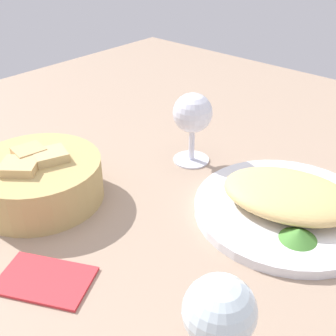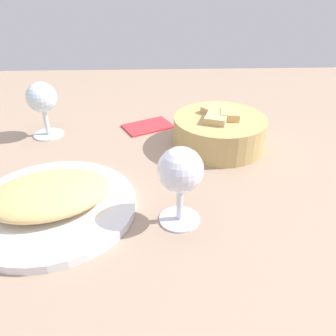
{
  "view_description": "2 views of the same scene",
  "coord_description": "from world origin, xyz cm",
  "px_view_note": "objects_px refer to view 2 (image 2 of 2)",
  "views": [
    {
      "loc": [
        -34.87,
        40.11,
        38.39
      ],
      "look_at": [
        1.82,
        -1.23,
        5.38
      ],
      "focal_mm": 46.87,
      "sensor_mm": 36.0,
      "label": 1
    },
    {
      "loc": [
        3.17,
        -54.64,
        35.11
      ],
      "look_at": [
        5.0,
        -5.57,
        5.07
      ],
      "focal_mm": 37.59,
      "sensor_mm": 36.0,
      "label": 2
    }
  ],
  "objects_px": {
    "bread_basket": "(219,131)",
    "wine_glass_far": "(42,101)",
    "plate": "(52,207)",
    "folded_napkin": "(148,126)",
    "wine_glass_near": "(180,174)"
  },
  "relations": [
    {
      "from": "wine_glass_near",
      "to": "folded_napkin",
      "type": "relative_size",
      "value": 1.13
    },
    {
      "from": "plate",
      "to": "bread_basket",
      "type": "xyz_separation_m",
      "value": [
        0.3,
        0.21,
        0.03
      ]
    },
    {
      "from": "bread_basket",
      "to": "wine_glass_far",
      "type": "relative_size",
      "value": 1.57
    },
    {
      "from": "plate",
      "to": "folded_napkin",
      "type": "distance_m",
      "value": 0.35
    },
    {
      "from": "bread_basket",
      "to": "wine_glass_near",
      "type": "height_order",
      "value": "wine_glass_near"
    },
    {
      "from": "wine_glass_near",
      "to": "folded_napkin",
      "type": "bearing_deg",
      "value": 98.7
    },
    {
      "from": "wine_glass_near",
      "to": "bread_basket",
      "type": "bearing_deg",
      "value": 67.87
    },
    {
      "from": "plate",
      "to": "wine_glass_far",
      "type": "height_order",
      "value": "wine_glass_far"
    },
    {
      "from": "plate",
      "to": "wine_glass_far",
      "type": "xyz_separation_m",
      "value": [
        -0.08,
        0.28,
        0.07
      ]
    },
    {
      "from": "wine_glass_far",
      "to": "plate",
      "type": "bearing_deg",
      "value": -74.81
    },
    {
      "from": "bread_basket",
      "to": "folded_napkin",
      "type": "height_order",
      "value": "bread_basket"
    },
    {
      "from": "wine_glass_near",
      "to": "wine_glass_far",
      "type": "bearing_deg",
      "value": 131.98
    },
    {
      "from": "plate",
      "to": "wine_glass_far",
      "type": "bearing_deg",
      "value": 105.19
    },
    {
      "from": "plate",
      "to": "folded_napkin",
      "type": "height_order",
      "value": "plate"
    },
    {
      "from": "plate",
      "to": "bread_basket",
      "type": "height_order",
      "value": "bread_basket"
    }
  ]
}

